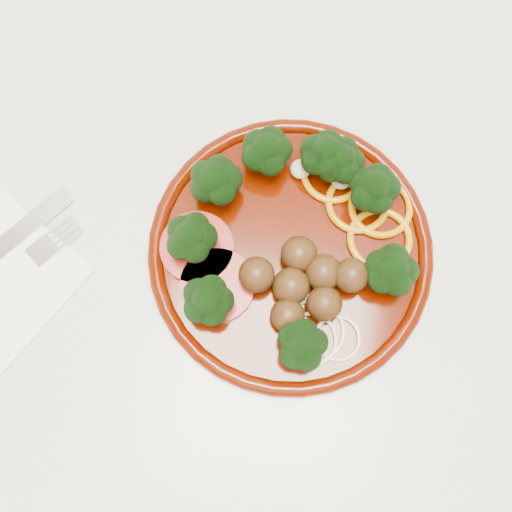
# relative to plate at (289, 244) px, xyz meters

# --- Properties ---
(counter) EXTENTS (2.40, 0.60, 0.90)m
(counter) POSITION_rel_plate_xyz_m (0.02, 0.02, -0.47)
(counter) COLOR beige
(counter) RESTS_ON ground
(plate) EXTENTS (0.26, 0.26, 0.06)m
(plate) POSITION_rel_plate_xyz_m (0.00, 0.00, 0.00)
(plate) COLOR #3D0A00
(plate) RESTS_ON counter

